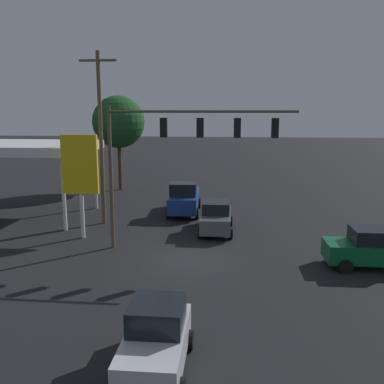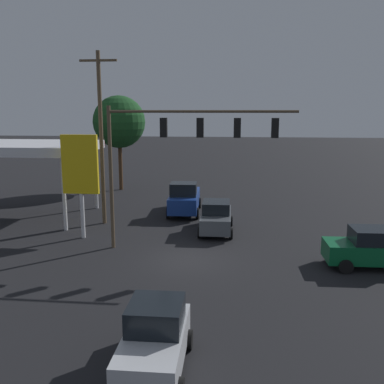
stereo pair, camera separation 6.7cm
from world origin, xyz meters
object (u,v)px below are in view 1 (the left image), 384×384
street_tree (119,122)px  price_sign (80,168)px  sedan_waiting (216,217)px  pickup_parked (184,199)px  utility_pole (101,135)px  hatchback_crossing (156,339)px  sedan_far (372,248)px  traffic_signal_assembly (182,141)px

street_tree → price_sign: bearing=96.9°
sedan_waiting → pickup_parked: size_ratio=0.84×
price_sign → street_tree: 15.74m
utility_pole → hatchback_crossing: (-6.42, 15.84, -4.89)m
utility_pole → sedan_far: 17.35m
traffic_signal_assembly → sedan_far: traffic_signal_assembly is taller
utility_pole → street_tree: size_ratio=1.26×
traffic_signal_assembly → hatchback_crossing: 11.97m
hatchback_crossing → street_tree: (8.53, -27.95, 5.40)m
price_sign → sedan_far: bearing=167.9°
sedan_far → street_tree: bearing=-48.4°
hatchback_crossing → pickup_parked: size_ratio=0.72×
pickup_parked → sedan_far: pickup_parked is taller
sedan_waiting → hatchback_crossing: hatchback_crossing is taller
sedan_waiting → pickup_parked: (2.52, -4.52, 0.16)m
price_sign → pickup_parked: bearing=-128.6°
sedan_waiting → sedan_far: bearing=54.4°
hatchback_crossing → sedan_far: size_ratio=0.86×
sedan_far → street_tree: 26.14m
pickup_parked → street_tree: size_ratio=0.60×
price_sign → hatchback_crossing: price_sign is taller
traffic_signal_assembly → sedan_waiting: bearing=-114.2°
utility_pole → hatchback_crossing: 17.78m
utility_pole → price_sign: 3.77m
pickup_parked → sedan_waiting: bearing=26.9°
pickup_parked → street_tree: bearing=-143.6°
utility_pole → price_sign: (0.24, 3.37, -1.68)m
sedan_far → hatchback_crossing: bearing=44.9°
utility_pole → sedan_waiting: bearing=170.1°
sedan_far → traffic_signal_assembly: bearing=-11.6°
utility_pole → sedan_waiting: utility_pole is taller
price_sign → pickup_parked: price_sign is taller
street_tree → sedan_far: bearing=132.7°
price_sign → street_tree: street_tree is taller
traffic_signal_assembly → sedan_waiting: traffic_signal_assembly is taller
hatchback_crossing → sedan_waiting: bearing=175.1°
hatchback_crossing → price_sign: bearing=-152.4°
hatchback_crossing → street_tree: street_tree is taller
sedan_waiting → street_tree: street_tree is taller
hatchback_crossing → sedan_far: hatchback_crossing is taller
pickup_parked → sedan_far: 14.24m
price_sign → sedan_waiting: 8.66m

